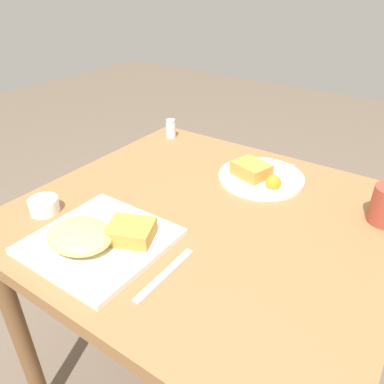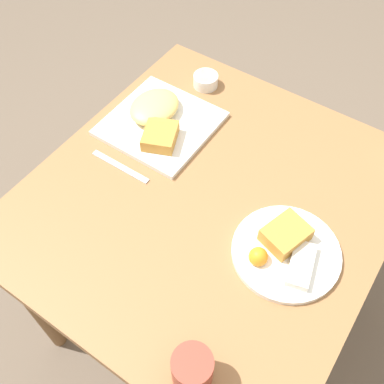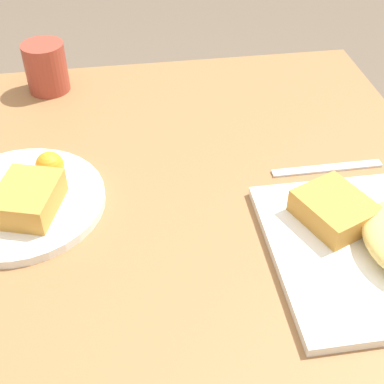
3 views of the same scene
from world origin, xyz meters
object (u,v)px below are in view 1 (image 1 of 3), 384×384
Objects in this scene: sauce_ramekin at (44,205)px; salt_shaker at (171,130)px; butter_knife at (165,274)px; plate_square_near at (97,238)px; plate_oval_far at (260,175)px.

sauce_ramekin is 1.11× the size of salt_shaker.
butter_knife is at bearing -1.36° from sauce_ramekin.
salt_shaker is (-0.25, 0.60, 0.01)m from plate_square_near.
plate_square_near is at bearing -67.44° from salt_shaker.
plate_oval_far is at bearing -15.36° from salt_shaker.
plate_oval_far is at bearing 50.81° from sauce_ramekin.
butter_knife is at bearing -53.74° from salt_shaker.
plate_square_near is at bearing -5.42° from sauce_ramekin.
plate_oval_far reaches higher than sauce_ramekin.
butter_knife is (0.02, -0.48, -0.01)m from plate_oval_far.
plate_square_near is at bearing 93.10° from butter_knife.
salt_shaker is 0.73m from butter_knife.
plate_square_near is 3.82× the size of sauce_ramekin.
sauce_ramekin is 0.41× the size of butter_knife.
plate_oval_far is at bearing 1.64° from butter_knife.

